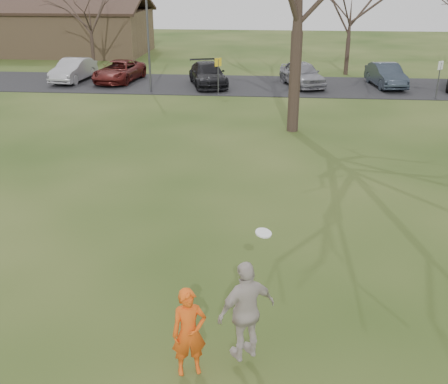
# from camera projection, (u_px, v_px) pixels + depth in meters

# --- Properties ---
(ground) EXTENTS (120.00, 120.00, 0.00)m
(ground) POSITION_uv_depth(u_px,v_px,m) (204.00, 349.00, 9.79)
(ground) COLOR #1E380F
(ground) RESTS_ON ground
(parking_strip) EXTENTS (62.00, 6.50, 0.04)m
(parking_strip) POSITION_uv_depth(u_px,v_px,m) (255.00, 85.00, 32.80)
(parking_strip) COLOR black
(parking_strip) RESTS_ON ground
(player_defender) EXTENTS (0.69, 0.56, 1.64)m
(player_defender) POSITION_uv_depth(u_px,v_px,m) (189.00, 332.00, 8.95)
(player_defender) COLOR #F15613
(player_defender) RESTS_ON ground
(car_1) EXTENTS (1.89, 4.39, 1.41)m
(car_1) POSITION_uv_depth(u_px,v_px,m) (73.00, 70.00, 33.71)
(car_1) COLOR #A8A6AC
(car_1) RESTS_ON parking_strip
(car_2) EXTENTS (2.72, 4.91, 1.30)m
(car_2) POSITION_uv_depth(u_px,v_px,m) (119.00, 71.00, 33.61)
(car_2) COLOR #541613
(car_2) RESTS_ON parking_strip
(car_3) EXTENTS (3.12, 5.03, 1.36)m
(car_3) POSITION_uv_depth(u_px,v_px,m) (208.00, 74.00, 32.39)
(car_3) COLOR black
(car_3) RESTS_ON parking_strip
(car_4) EXTENTS (3.04, 4.65, 1.47)m
(car_4) POSITION_uv_depth(u_px,v_px,m) (302.00, 74.00, 32.21)
(car_4) COLOR gray
(car_4) RESTS_ON parking_strip
(car_5) EXTENTS (2.03, 4.34, 1.38)m
(car_5) POSITION_uv_depth(u_px,v_px,m) (386.00, 75.00, 32.07)
(car_5) COLOR #28313C
(car_5) RESTS_ON parking_strip
(catching_play) EXTENTS (1.15, 0.99, 2.36)m
(catching_play) POSITION_uv_depth(u_px,v_px,m) (246.00, 311.00, 8.98)
(catching_play) COLOR beige
(catching_play) RESTS_ON ground
(building) EXTENTS (20.60, 8.50, 5.14)m
(building) POSITION_uv_depth(u_px,v_px,m) (29.00, 30.00, 45.76)
(building) COLOR #8C6D4C
(building) RESTS_ON ground
(lamp_post) EXTENTS (0.34, 0.34, 6.27)m
(lamp_post) POSITION_uv_depth(u_px,v_px,m) (147.00, 21.00, 29.51)
(lamp_post) COLOR #47474C
(lamp_post) RESTS_ON ground
(sign_yellow) EXTENTS (0.35, 0.35, 2.08)m
(sign_yellow) POSITION_uv_depth(u_px,v_px,m) (218.00, 69.00, 29.67)
(sign_yellow) COLOR #47474C
(sign_yellow) RESTS_ON ground
(sign_white) EXTENTS (0.35, 0.35, 2.08)m
(sign_white) POSITION_uv_depth(u_px,v_px,m) (439.00, 73.00, 28.64)
(sign_white) COLOR #47474C
(sign_white) RESTS_ON ground
(small_tree_row) EXTENTS (55.00, 5.90, 8.50)m
(small_tree_row) POSITION_uv_depth(u_px,v_px,m) (325.00, 14.00, 35.61)
(small_tree_row) COLOR #352821
(small_tree_row) RESTS_ON ground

